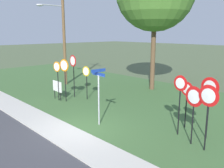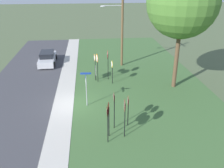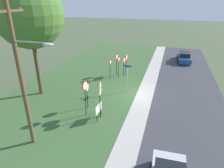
% 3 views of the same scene
% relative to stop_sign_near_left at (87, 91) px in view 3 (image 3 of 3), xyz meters
% --- Properties ---
extents(ground_plane, '(160.00, 160.00, 0.00)m').
position_rel_stop_sign_near_left_xyz_m(ground_plane, '(3.82, -3.45, -1.65)').
color(ground_plane, '#4C5B3D').
extents(road_asphalt, '(44.00, 6.40, 0.01)m').
position_rel_stop_sign_near_left_xyz_m(road_asphalt, '(3.82, -8.25, -1.64)').
color(road_asphalt, '#3D3D42').
rests_on(road_asphalt, ground_plane).
extents(sidewalk_strip, '(44.00, 1.60, 0.06)m').
position_rel_stop_sign_near_left_xyz_m(sidewalk_strip, '(3.82, -4.25, -1.62)').
color(sidewalk_strip, '#BCB7AD').
rests_on(sidewalk_strip, ground_plane).
extents(grass_median, '(44.00, 12.00, 0.04)m').
position_rel_stop_sign_near_left_xyz_m(grass_median, '(3.82, 2.55, -1.63)').
color(grass_median, '#3D6033').
rests_on(grass_median, ground_plane).
extents(stop_sign_near_left, '(0.67, 0.11, 2.24)m').
position_rel_stop_sign_near_left_xyz_m(stop_sign_near_left, '(0.00, 0.00, 0.00)').
color(stop_sign_near_left, black).
rests_on(stop_sign_near_left, grass_median).
extents(stop_sign_near_right, '(0.67, 0.12, 2.58)m').
position_rel_stop_sign_near_left_xyz_m(stop_sign_near_right, '(-1.07, -1.53, 0.25)').
color(stop_sign_near_right, black).
rests_on(stop_sign_near_right, grass_median).
extents(stop_sign_far_left, '(0.78, 0.11, 2.92)m').
position_rel_stop_sign_near_left_xyz_m(stop_sign_far_left, '(-1.04, -0.31, 0.54)').
color(stop_sign_far_left, black).
rests_on(stop_sign_far_left, grass_median).
extents(stop_sign_far_center, '(0.77, 0.16, 2.76)m').
position_rel_stop_sign_near_left_xyz_m(stop_sign_far_center, '(-0.52, -1.33, 0.42)').
color(stop_sign_far_center, black).
rests_on(stop_sign_far_center, grass_median).
extents(yield_sign_near_left, '(0.82, 0.12, 2.57)m').
position_rel_stop_sign_near_left_xyz_m(yield_sign_near_left, '(8.86, -1.20, 0.32)').
color(yield_sign_near_left, black).
rests_on(yield_sign_near_left, grass_median).
extents(yield_sign_near_right, '(0.66, 0.12, 2.22)m').
position_rel_stop_sign_near_left_xyz_m(yield_sign_near_right, '(7.16, 0.30, 0.03)').
color(yield_sign_near_right, black).
rests_on(yield_sign_near_right, grass_median).
extents(yield_sign_far_left, '(0.68, 0.12, 2.66)m').
position_rel_stop_sign_near_left_xyz_m(yield_sign_far_left, '(7.36, -0.64, 0.37)').
color(yield_sign_far_left, black).
rests_on(yield_sign_far_left, grass_median).
extents(yield_sign_far_right, '(0.81, 0.13, 2.65)m').
position_rel_stop_sign_near_left_xyz_m(yield_sign_far_right, '(8.40, -0.12, 0.39)').
color(yield_sign_far_right, black).
rests_on(yield_sign_far_right, grass_median).
extents(yield_sign_center, '(0.81, 0.17, 2.39)m').
position_rel_stop_sign_near_left_xyz_m(yield_sign_center, '(8.24, -1.08, 0.18)').
color(yield_sign_center, black).
rests_on(yield_sign_center, grass_median).
extents(street_name_post, '(0.96, 0.82, 2.75)m').
position_rel_stop_sign_near_left_xyz_m(street_name_post, '(4.08, -2.39, 0.04)').
color(street_name_post, '#9EA0A8').
rests_on(street_name_post, grass_median).
extents(utility_pole, '(2.10, 2.44, 9.04)m').
position_rel_stop_sign_near_left_xyz_m(utility_pole, '(-5.06, 1.46, 3.26)').
color(utility_pole, brown).
rests_on(utility_pole, grass_median).
extents(notice_board, '(1.10, 0.08, 1.25)m').
position_rel_stop_sign_near_left_xyz_m(notice_board, '(-1.29, -1.46, -0.78)').
color(notice_board, black).
rests_on(notice_board, grass_median).
extents(oak_tree_left, '(5.82, 5.82, 10.26)m').
position_rel_stop_sign_near_left_xyz_m(oak_tree_left, '(1.23, 5.55, 5.73)').
color(oak_tree_left, brown).
rests_on(oak_tree_left, grass_median).
extents(parked_sedan_distant, '(4.44, 2.01, 1.39)m').
position_rel_stop_sign_near_left_xyz_m(parked_sedan_distant, '(16.83, -8.16, -1.00)').
color(parked_sedan_distant, '#1E4C8C').
rests_on(parked_sedan_distant, road_asphalt).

